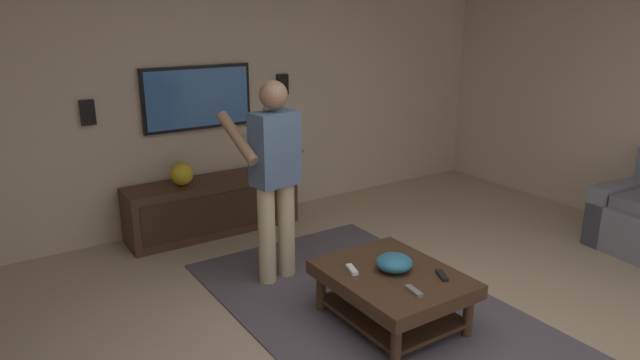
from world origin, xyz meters
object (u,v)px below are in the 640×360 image
at_px(remote_black, 442,275).
at_px(vase_round, 182,174).
at_px(bowl, 394,263).
at_px(person_standing, 274,170).
at_px(tv, 198,98).
at_px(wall_speaker_left, 282,84).
at_px(remote_grey, 414,291).
at_px(coffee_table, 392,286).
at_px(remote_white, 352,269).
at_px(media_console, 213,206).
at_px(wall_speaker_right, 88,113).

bearing_deg(remote_black, vase_round, 46.27).
bearing_deg(bowl, person_standing, 19.01).
relative_size(remote_black, vase_round, 0.68).
xyz_separation_m(tv, vase_round, (-0.26, 0.31, -0.66)).
bearing_deg(bowl, wall_speaker_left, -12.73).
bearing_deg(bowl, tv, 8.66).
bearing_deg(vase_round, remote_grey, -167.26).
xyz_separation_m(coffee_table, bowl, (0.02, -0.03, 0.16)).
bearing_deg(remote_white, tv, -159.96).
relative_size(coffee_table, media_console, 0.59).
bearing_deg(wall_speaker_left, wall_speaker_right, 90.00).
relative_size(coffee_table, person_standing, 0.61).
distance_m(remote_white, wall_speaker_left, 2.71).
distance_m(remote_black, remote_grey, 0.32).
bearing_deg(remote_grey, person_standing, -161.29).
xyz_separation_m(coffee_table, person_standing, (1.07, 0.34, 0.64)).
bearing_deg(coffee_table, person_standing, 17.39).
distance_m(wall_speaker_left, wall_speaker_right, 1.99).
relative_size(wall_speaker_left, wall_speaker_right, 1.00).
height_order(media_console, tv, tv).
bearing_deg(person_standing, remote_grey, -177.68).
xyz_separation_m(bowl, remote_grey, (-0.32, 0.11, -0.05)).
height_order(remote_white, wall_speaker_right, wall_speaker_right).
relative_size(tv, bowl, 4.27).
bearing_deg(remote_black, wall_speaker_left, 19.23).
bearing_deg(coffee_table, remote_grey, 165.32).
bearing_deg(coffee_table, media_console, 8.82).
bearing_deg(remote_white, wall_speaker_left, 177.77).
bearing_deg(wall_speaker_right, remote_white, -154.23).
distance_m(coffee_table, tv, 2.77).
bearing_deg(wall_speaker_right, vase_round, -110.92).
height_order(person_standing, wall_speaker_right, person_standing).
relative_size(media_console, tv, 1.54).
distance_m(bowl, remote_white, 0.30).
relative_size(tv, person_standing, 0.67).
xyz_separation_m(media_console, wall_speaker_left, (0.25, -0.96, 1.11)).
bearing_deg(person_standing, wall_speaker_left, -40.43).
xyz_separation_m(remote_black, vase_round, (2.53, 0.90, 0.25)).
distance_m(media_console, remote_grey, 2.63).
xyz_separation_m(media_console, wall_speaker_right, (0.25, 1.02, 1.00)).
distance_m(vase_round, wall_speaker_left, 1.48).
bearing_deg(remote_white, coffee_table, 70.14).
bearing_deg(wall_speaker_left, person_standing, 147.83).
xyz_separation_m(remote_white, remote_grey, (-0.47, -0.15, 0.00)).
bearing_deg(vase_round, tv, -49.53).
bearing_deg(vase_round, wall_speaker_right, 69.08).
xyz_separation_m(person_standing, remote_grey, (-1.37, -0.26, -0.52)).
relative_size(tv, wall_speaker_left, 5.00).
xyz_separation_m(bowl, wall_speaker_right, (2.54, 1.41, 0.82)).
distance_m(coffee_table, person_standing, 1.29).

